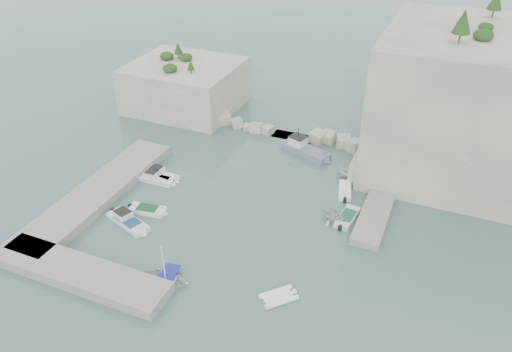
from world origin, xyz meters
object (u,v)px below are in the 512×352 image
at_px(motorboat_d, 128,224).
at_px(rowboat, 166,283).
at_px(work_boat, 306,153).
at_px(tender_east_b, 347,219).
at_px(tender_east_d, 352,178).
at_px(motorboat_c, 148,212).
at_px(tender_east_c, 345,193).
at_px(motorboat_a, 162,177).
at_px(motorboat_b, 157,181).
at_px(tender_east_a, 332,220).
at_px(inflatable_dinghy, 278,298).

bearing_deg(motorboat_d, rowboat, -16.48).
bearing_deg(rowboat, work_boat, -19.28).
relative_size(tender_east_b, tender_east_d, 1.15).
distance_m(motorboat_c, tender_east_c, 22.91).
relative_size(motorboat_a, work_boat, 0.68).
height_order(motorboat_b, tender_east_d, tender_east_d).
xyz_separation_m(motorboat_d, motorboat_c, (0.71, 2.68, 0.00)).
xyz_separation_m(motorboat_c, tender_east_d, (19.37, 15.80, 0.00)).
bearing_deg(work_boat, motorboat_c, -101.83).
xyz_separation_m(tender_east_c, work_boat, (-7.15, 7.01, 0.00)).
bearing_deg(motorboat_c, motorboat_d, -112.82).
distance_m(motorboat_d, tender_east_a, 22.19).
distance_m(motorboat_b, motorboat_d, 8.57).
bearing_deg(tender_east_a, motorboat_c, 130.31).
bearing_deg(motorboat_d, tender_east_c, 56.01).
bearing_deg(tender_east_d, tender_east_a, 179.60).
xyz_separation_m(motorboat_b, motorboat_c, (2.41, -5.72, 0.00)).
bearing_deg(inflatable_dinghy, motorboat_b, 102.96).
bearing_deg(tender_east_c, motorboat_b, 92.62).
bearing_deg(tender_east_d, motorboat_c, 128.45).
bearing_deg(tender_east_a, motorboat_b, 113.86).
xyz_separation_m(tender_east_b, tender_east_d, (-1.52, 8.46, 0.00)).
relative_size(rowboat, tender_east_d, 1.12).
height_order(motorboat_b, motorboat_d, same).
bearing_deg(motorboat_d, inflatable_dinghy, 7.82).
distance_m(motorboat_b, tender_east_d, 24.00).
distance_m(tender_east_b, tender_east_c, 5.22).
distance_m(rowboat, tender_east_a, 19.32).
relative_size(motorboat_a, rowboat, 1.14).
height_order(motorboat_a, work_boat, work_boat).
height_order(rowboat, tender_east_d, tender_east_d).
height_order(motorboat_a, tender_east_b, motorboat_a).
relative_size(motorboat_b, tender_east_c, 1.16).
xyz_separation_m(rowboat, work_boat, (4.39, 28.09, 0.00)).
bearing_deg(tender_east_b, inflatable_dinghy, 174.74).
xyz_separation_m(tender_east_c, tender_east_d, (0.06, 3.48, 0.00)).
relative_size(tender_east_a, tender_east_b, 0.66).
xyz_separation_m(motorboat_b, inflatable_dinghy, (20.49, -12.16, 0.00)).
bearing_deg(rowboat, tender_east_b, -49.57).
relative_size(motorboat_b, motorboat_c, 1.11).
distance_m(rowboat, tender_east_c, 24.03).
distance_m(tender_east_b, work_boat, 14.83).
distance_m(tender_east_d, work_boat, 8.03).
height_order(tender_east_d, work_boat, work_boat).
xyz_separation_m(motorboat_d, work_boat, (12.86, 22.02, 0.00)).
distance_m(tender_east_b, tender_east_d, 8.59).
bearing_deg(inflatable_dinghy, rowboat, 146.25).
relative_size(motorboat_a, tender_east_b, 1.11).
distance_m(motorboat_b, tender_east_c, 22.70).
height_order(motorboat_b, inflatable_dinghy, motorboat_b).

